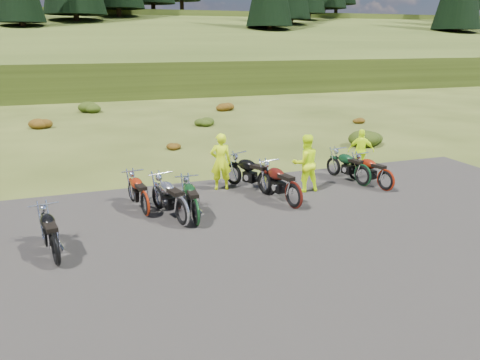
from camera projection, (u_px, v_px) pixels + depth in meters
name	position (u px, v px, depth m)	size (l,w,h in m)	color
ground	(255.00, 220.00, 12.68)	(300.00, 300.00, 0.00)	#333F15
gravel_pad	(287.00, 250.00, 10.87)	(20.00, 12.00, 0.04)	black
hill_slope	(109.00, 79.00, 57.82)	(300.00, 46.00, 3.00)	#334216
hill_plateau	(89.00, 60.00, 111.98)	(300.00, 90.00, 9.17)	#334216
shrub_2	(40.00, 122.00, 25.57)	(1.30, 1.30, 0.77)	#632F0C
shrub_3	(91.00, 106.00, 31.26)	(1.56, 1.56, 0.92)	black
shrub_4	(172.00, 145.00, 20.79)	(0.77, 0.77, 0.45)	#632F0C
shrub_5	(204.00, 121.00, 26.48)	(1.03, 1.03, 0.61)	black
shrub_6	(224.00, 105.00, 32.17)	(1.30, 1.30, 0.77)	#632F0C
shrub_7	(367.00, 135.00, 21.61)	(1.56, 1.56, 0.92)	black
shrub_8	(357.00, 119.00, 27.38)	(0.77, 0.77, 0.45)	#632F0C
motorcycle_0	(58.00, 266.00, 10.11)	(2.06, 0.69, 1.08)	black
motorcycle_1	(146.00, 217.00, 12.95)	(2.01, 0.67, 1.05)	maroon
motorcycle_2	(197.00, 227.00, 12.26)	(2.05, 0.68, 1.07)	black
motorcycle_3	(183.00, 227.00, 12.26)	(2.23, 0.74, 1.17)	#B0AFB4
motorcycle_4	(293.00, 209.00, 13.52)	(2.27, 0.76, 1.19)	#48110C
motorcycle_5	(268.00, 196.00, 14.67)	(2.27, 0.76, 1.19)	black
motorcycle_6	(385.00, 192.00, 15.09)	(2.00, 0.67, 1.05)	maroon
motorcycle_7	(362.00, 187.00, 15.59)	(2.09, 0.70, 1.09)	#0E331A
person_middle	(221.00, 163.00, 14.98)	(0.67, 0.44, 1.85)	#D3F80D
person_right_a	(305.00, 164.00, 14.84)	(0.89, 0.70, 1.84)	#D3F80D
person_right_b	(361.00, 152.00, 17.04)	(0.93, 0.39, 1.58)	#D3F80D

